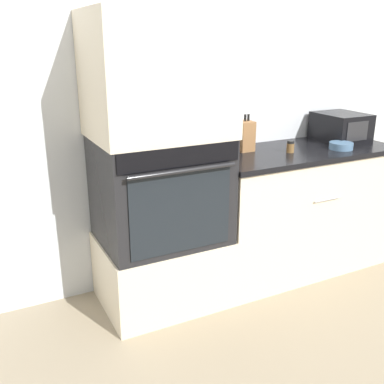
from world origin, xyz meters
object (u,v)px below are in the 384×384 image
(condiment_jar_near, at_px, (290,147))
(condiment_jar_far, at_px, (235,153))
(bowl, at_px, (341,146))
(condiment_jar_mid, at_px, (231,154))
(knife_block, at_px, (245,136))
(microwave, at_px, (341,127))
(wall_oven, at_px, (161,189))

(condiment_jar_near, bearing_deg, condiment_jar_far, 176.75)
(bowl, height_order, condiment_jar_mid, condiment_jar_mid)
(condiment_jar_near, height_order, condiment_jar_far, condiment_jar_near)
(knife_block, bearing_deg, microwave, -3.42)
(knife_block, height_order, bowl, knife_block)
(microwave, distance_m, condiment_jar_near, 0.60)
(bowl, height_order, condiment_jar_near, condiment_jar_near)
(wall_oven, height_order, condiment_jar_far, wall_oven)
(bowl, xyz_separation_m, condiment_jar_mid, (-0.87, 0.05, 0.02))
(condiment_jar_near, xyz_separation_m, condiment_jar_far, (-0.43, 0.02, -0.00))
(microwave, relative_size, condiment_jar_far, 5.16)
(wall_oven, height_order, condiment_jar_mid, wall_oven)
(wall_oven, relative_size, condiment_jar_near, 9.40)
(microwave, bearing_deg, bowl, -132.13)
(knife_block, height_order, condiment_jar_near, knife_block)
(bowl, height_order, condiment_jar_far, condiment_jar_far)
(wall_oven, bearing_deg, condiment_jar_near, -2.81)
(condiment_jar_near, distance_m, condiment_jar_far, 0.43)
(wall_oven, height_order, bowl, wall_oven)
(wall_oven, distance_m, condiment_jar_far, 0.54)
(condiment_jar_mid, bearing_deg, wall_oven, 170.36)
(bowl, relative_size, condiment_jar_far, 2.27)
(knife_block, bearing_deg, bowl, -23.31)
(condiment_jar_near, height_order, condiment_jar_mid, condiment_jar_mid)
(condiment_jar_near, bearing_deg, wall_oven, 177.19)
(microwave, height_order, condiment_jar_mid, microwave)
(wall_oven, distance_m, condiment_jar_mid, 0.50)
(bowl, bearing_deg, condiment_jar_far, 172.36)
(condiment_jar_far, bearing_deg, wall_oven, 177.57)
(microwave, bearing_deg, condiment_jar_mid, -171.03)
(bowl, relative_size, condiment_jar_mid, 1.65)
(wall_oven, bearing_deg, microwave, 3.44)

